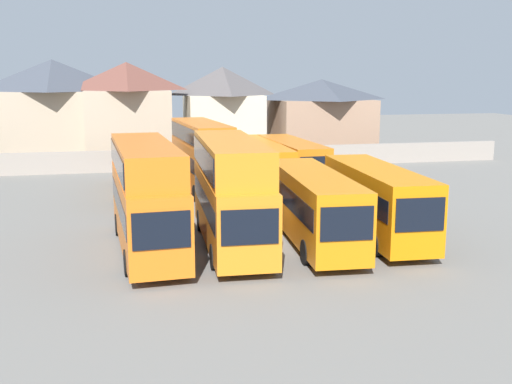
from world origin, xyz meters
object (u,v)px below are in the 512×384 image
object	(u,v)px
bus_3	(314,203)
bus_1	(146,191)
bus_7	(260,162)
house_terrace_centre	(128,111)
bus_8	(291,160)
house_terrace_left	(54,110)
house_terrace_far_right	(321,117)
bus_6	(202,153)
house_terrace_right	(223,111)
bus_4	(376,198)
bus_2	(231,187)
bus_5	(135,164)

from	to	relation	value
bus_3	bus_1	bearing A→B (deg)	-89.21
bus_7	house_terrace_centre	xyz separation A→B (m)	(-8.94, 16.54, 2.79)
bus_1	bus_8	bearing A→B (deg)	139.87
house_terrace_left	house_terrace_far_right	world-z (taller)	house_terrace_left
bus_6	house_terrace_right	size ratio (longest dim) A/B	1.21
bus_8	bus_4	bearing A→B (deg)	-0.95
bus_4	house_terrace_left	bearing A→B (deg)	-147.74
house_terrace_far_right	bus_2	bearing A→B (deg)	-115.30
bus_5	house_terrace_centre	world-z (taller)	house_terrace_centre
bus_5	bus_8	distance (m)	11.20
bus_4	bus_7	distance (m)	14.76
bus_7	bus_8	xyz separation A→B (m)	(2.42, 0.25, 0.02)
house_terrace_right	bus_2	bearing A→B (deg)	-98.79
bus_8	house_terrace_centre	size ratio (longest dim) A/B	1.15
bus_1	house_terrace_centre	bearing A→B (deg)	177.29
bus_6	house_terrace_centre	world-z (taller)	house_terrace_centre
bus_1	bus_7	size ratio (longest dim) A/B	0.93
house_terrace_right	house_terrace_centre	bearing A→B (deg)	-168.85
bus_5	house_terrace_far_right	bearing A→B (deg)	131.13
house_terrace_left	house_terrace_right	distance (m)	16.06
bus_3	house_terrace_far_right	world-z (taller)	house_terrace_far_right
bus_3	bus_5	distance (m)	16.99
bus_1	house_terrace_left	bearing A→B (deg)	-171.13
bus_2	house_terrace_centre	xyz separation A→B (m)	(-4.23, 31.10, 1.82)
bus_4	bus_6	bearing A→B (deg)	-150.98
bus_5	house_terrace_left	size ratio (longest dim) A/B	1.17
bus_3	house_terrace_right	size ratio (longest dim) A/B	1.24
bus_2	bus_7	bearing A→B (deg)	164.37
house_terrace_right	bus_3	bearing A→B (deg)	-91.88
bus_7	bus_8	world-z (taller)	bus_8
bus_3	bus_8	bearing A→B (deg)	171.85
bus_2	bus_8	bearing A→B (deg)	156.59
bus_1	bus_4	size ratio (longest dim) A/B	1.05
bus_8	bus_3	bearing A→B (deg)	-13.69
bus_2	house_terrace_centre	bearing A→B (deg)	-169.95
bus_7	bus_8	bearing A→B (deg)	97.01
bus_5	bus_3	bearing A→B (deg)	27.74
bus_5	house_terrace_centre	bearing A→B (deg)	179.96
house_terrace_centre	house_terrace_left	bearing A→B (deg)	166.11
bus_3	bus_4	xyz separation A→B (m)	(3.40, 0.37, 0.05)
house_terrace_far_right	house_terrace_right	bearing A→B (deg)	172.17
house_terrace_left	bus_8	bearing A→B (deg)	-44.78
bus_1	house_terrace_centre	xyz separation A→B (m)	(-0.30, 31.04, 1.86)
bus_8	house_terrace_left	distance (m)	25.66
bus_3	bus_6	xyz separation A→B (m)	(-3.51, 14.48, 0.76)
bus_4	bus_7	xyz separation A→B (m)	(-2.69, 14.51, -0.12)
bus_8	house_terrace_centre	world-z (taller)	house_terrace_centre
bus_8	house_terrace_right	world-z (taller)	house_terrace_right
bus_3	bus_4	bearing A→B (deg)	99.67
bus_8	house_terrace_right	size ratio (longest dim) A/B	1.20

